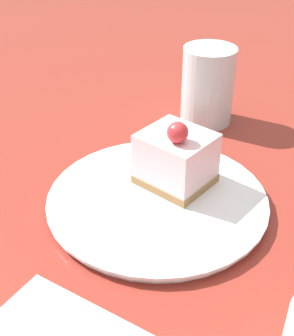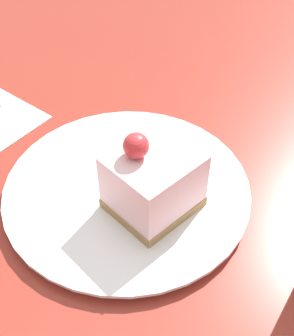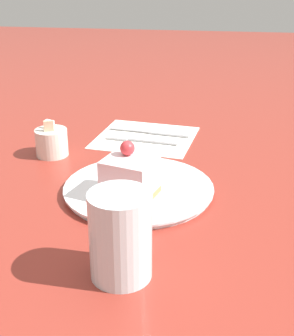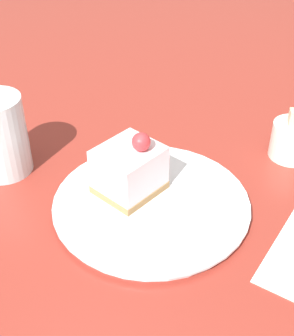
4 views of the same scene
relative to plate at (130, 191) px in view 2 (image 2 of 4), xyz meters
name	(u,v)px [view 2 (image 2 of 4)]	position (x,y,z in m)	size (l,w,h in m)	color
ground_plane	(135,185)	(0.00, -0.02, -0.01)	(4.00, 4.00, 0.00)	maroon
plate	(130,191)	(0.00, 0.00, 0.00)	(0.27, 0.27, 0.01)	white
cake_slice	(153,181)	(-0.03, 0.01, 0.04)	(0.09, 0.10, 0.09)	#9E7547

